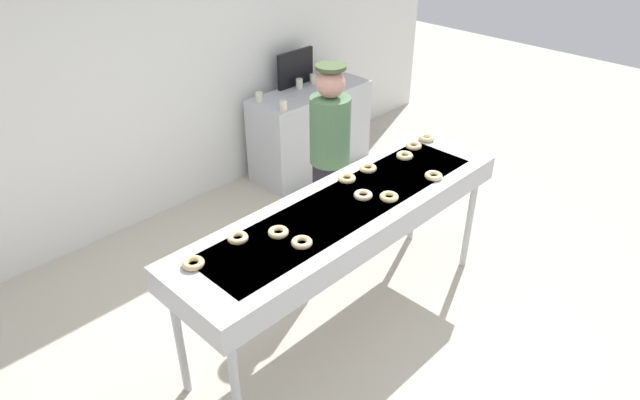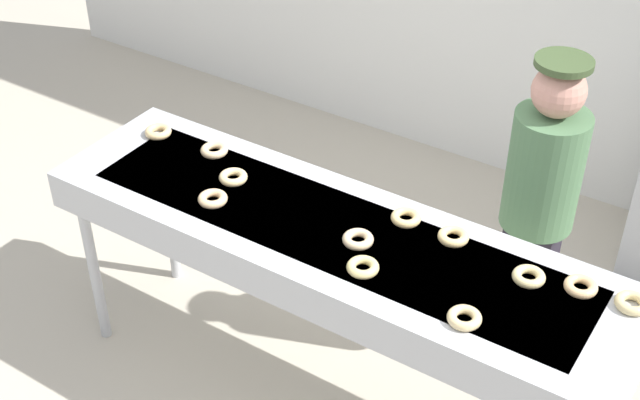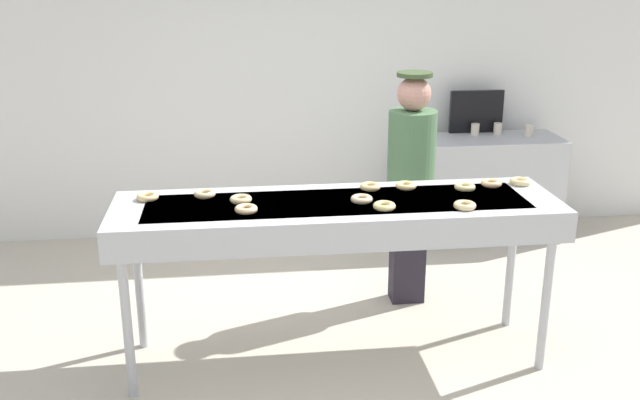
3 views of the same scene
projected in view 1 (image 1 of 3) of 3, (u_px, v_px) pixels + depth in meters
The scene contains 23 objects.
ground_plane at pixel (343, 318), 4.44m from camera, with size 16.00×16.00×0.00m, color beige.
back_wall at pixel (150, 69), 5.14m from camera, with size 8.00×0.12×2.89m, color white.
fryer_conveyor at pixel (346, 215), 3.94m from camera, with size 2.69×0.74×1.06m.
plain_donut_0 at pixel (302, 242), 3.47m from camera, with size 0.13×0.13×0.04m, color #EFC48E.
plain_donut_1 at pixel (426, 138), 4.75m from camera, with size 0.13×0.13×0.04m, color beige.
plain_donut_2 at pixel (278, 232), 3.57m from camera, with size 0.13×0.13×0.04m, color #EECF8F.
plain_donut_3 at pixel (434, 176), 4.19m from camera, with size 0.13×0.13×0.04m, color beige.
plain_donut_4 at pixel (347, 178), 4.16m from camera, with size 0.13×0.13×0.04m, color #F0CD83.
plain_donut_5 at pixel (405, 156), 4.47m from camera, with size 0.13×0.13×0.04m, color beige.
plain_donut_6 at pixel (363, 195), 3.96m from camera, with size 0.13×0.13×0.04m, color beige.
plain_donut_7 at pixel (389, 197), 3.94m from camera, with size 0.13×0.13×0.04m, color #EAD282.
plain_donut_8 at pixel (238, 238), 3.51m from camera, with size 0.13×0.13×0.04m, color beige.
plain_donut_9 at pixel (193, 263), 3.30m from camera, with size 0.13×0.13×0.04m, color #EEC886.
plain_donut_10 at pixel (368, 168), 4.29m from camera, with size 0.13×0.13×0.04m, color #F3D086.
plain_donut_11 at pixel (414, 146), 4.62m from camera, with size 0.13×0.13×0.04m, color #F5C689.
worker_baker at pixel (330, 149), 4.79m from camera, with size 0.34×0.34×1.71m.
prep_counter at pixel (311, 130), 6.35m from camera, with size 1.40×0.56×0.94m, color #B7BABF.
paper_cup_0 at pixel (283, 106), 5.60m from camera, with size 0.07×0.07×0.10m, color beige.
paper_cup_1 at pixel (299, 83), 6.14m from camera, with size 0.07×0.07×0.10m, color beige.
paper_cup_2 at pixel (313, 79), 6.27m from camera, with size 0.07×0.07×0.10m, color beige.
paper_cup_3 at pixel (336, 76), 6.35m from camera, with size 0.07×0.07×0.10m, color beige.
paper_cup_4 at pixel (259, 97), 5.80m from camera, with size 0.07×0.07×0.10m, color beige.
menu_display at pixel (295, 68), 6.14m from camera, with size 0.49×0.04×0.39m, color black.
Camera 1 is at (-2.49, -2.19, 3.11)m, focal length 31.85 mm.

